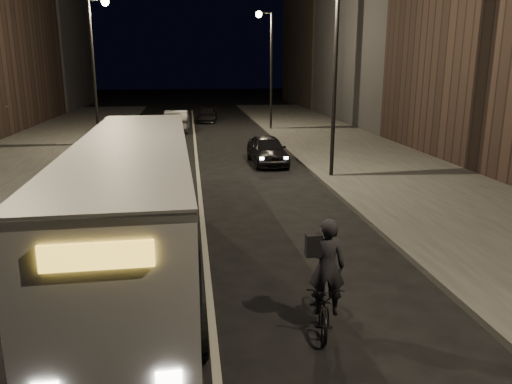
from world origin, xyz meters
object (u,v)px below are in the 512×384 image
object	(u,v)px
streetlight_left_far	(97,52)
car_far	(207,115)
streetlight_right_mid	(329,48)
car_near	(267,150)
car_mid	(177,121)
streetlight_right_far	(268,55)
city_bus	(135,201)
cyclist_on_bicycle	(324,292)

from	to	relation	value
streetlight_left_far	car_far	bearing A→B (deg)	61.81
streetlight_right_mid	car_far	bearing A→B (deg)	100.61
car_near	streetlight_right_mid	bearing A→B (deg)	-63.74
streetlight_left_far	streetlight_right_mid	bearing A→B (deg)	-43.16
car_mid	car_far	xyz separation A→B (m)	(2.37, 5.72, -0.19)
streetlight_right_far	car_far	bearing A→B (deg)	123.98
streetlight_right_far	streetlight_left_far	xyz separation A→B (m)	(-10.66, -6.00, 0.00)
city_bus	cyclist_on_bicycle	xyz separation A→B (m)	(3.64, -3.29, -0.95)
cyclist_on_bicycle	car_far	xyz separation A→B (m)	(-0.85, 34.10, -0.15)
city_bus	streetlight_right_far	bearing A→B (deg)	72.59
streetlight_right_mid	streetlight_right_far	bearing A→B (deg)	90.00
car_mid	streetlight_left_far	bearing A→B (deg)	59.20
streetlight_right_far	car_mid	bearing A→B (deg)	176.20
car_far	streetlight_right_mid	bearing A→B (deg)	-72.99
streetlight_right_far	streetlight_right_mid	bearing A→B (deg)	-90.00
city_bus	car_near	distance (m)	13.30
car_near	car_far	xyz separation A→B (m)	(-2.23, 18.54, -0.11)
cyclist_on_bicycle	city_bus	bearing A→B (deg)	147.80
car_mid	streetlight_right_far	bearing A→B (deg)	178.17
city_bus	car_far	xyz separation A→B (m)	(2.78, 30.82, -1.10)
streetlight_right_far	cyclist_on_bicycle	xyz separation A→B (m)	(-3.30, -27.95, -4.64)
streetlight_right_mid	cyclist_on_bicycle	size ratio (longest dim) A/B	3.74
city_bus	cyclist_on_bicycle	size ratio (longest dim) A/B	5.31
city_bus	streetlight_left_far	bearing A→B (deg)	99.60
streetlight_right_mid	car_mid	bearing A→B (deg)	111.65
city_bus	car_far	distance (m)	30.96
streetlight_left_far	car_mid	bearing A→B (deg)	57.22
streetlight_left_far	car_near	world-z (taller)	streetlight_left_far
streetlight_right_mid	car_mid	size ratio (longest dim) A/B	1.75
city_bus	car_mid	xyz separation A→B (m)	(0.41, 25.09, -0.91)
city_bus	cyclist_on_bicycle	world-z (taller)	city_bus
cyclist_on_bicycle	car_near	distance (m)	15.63
streetlight_right_far	city_bus	world-z (taller)	streetlight_right_far
cyclist_on_bicycle	car_far	distance (m)	34.11
car_near	streetlight_left_far	bearing A→B (deg)	142.12
car_far	car_mid	bearing A→B (deg)	-106.12
streetlight_right_mid	city_bus	bearing A→B (deg)	-128.67
cyclist_on_bicycle	car_mid	distance (m)	28.56
car_near	car_mid	world-z (taller)	car_mid
streetlight_right_far	car_mid	world-z (taller)	streetlight_right_far
city_bus	cyclist_on_bicycle	bearing A→B (deg)	-43.83
streetlight_right_mid	car_near	distance (m)	6.21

